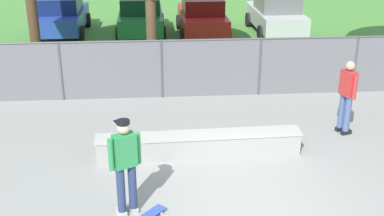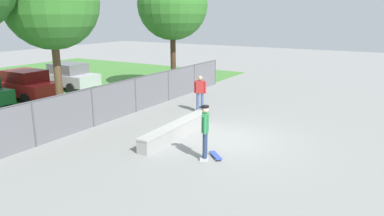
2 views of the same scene
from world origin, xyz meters
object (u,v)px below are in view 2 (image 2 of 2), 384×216
object	(u,v)px
concrete_ledge	(176,130)
car_silver	(67,76)
skateboard	(216,155)
tree_near_right	(51,2)
car_red	(25,84)
bystander	(200,92)
skateboarder	(205,130)
tree_mid	(172,5)

from	to	relation	value
concrete_ledge	car_silver	xyz separation A→B (m)	(4.31, 11.17, 0.56)
skateboard	tree_near_right	distance (m)	9.22
car_silver	skateboard	bearing A→B (deg)	-111.93
concrete_ledge	car_red	bearing A→B (deg)	84.29
skateboard	bystander	xyz separation A→B (m)	(4.74, 3.30, 0.94)
concrete_ledge	skateboard	xyz separation A→B (m)	(-1.13, -2.33, -0.21)
skateboarder	concrete_ledge	bearing A→B (deg)	55.05
concrete_ledge	tree_mid	distance (m)	9.69
concrete_ledge	bystander	size ratio (longest dim) A/B	2.48
tree_near_right	concrete_ledge	bearing A→B (deg)	-79.28
car_red	bystander	distance (m)	10.27
tree_mid	car_silver	bearing A→B (deg)	111.77
concrete_ledge	skateboard	world-z (taller)	concrete_ledge
tree_near_right	tree_mid	distance (m)	7.93
car_silver	bystander	xyz separation A→B (m)	(-0.70, -10.20, 0.17)
skateboard	bystander	bearing A→B (deg)	34.84
skateboard	tree_mid	size ratio (longest dim) A/B	0.10
skateboard	car_silver	xyz separation A→B (m)	(5.43, 13.50, 0.77)
skateboarder	tree_near_right	size ratio (longest dim) A/B	0.26
tree_near_right	car_silver	bearing A→B (deg)	47.39
tree_near_right	car_red	bearing A→B (deg)	69.18
skateboard	car_red	world-z (taller)	car_red
concrete_ledge	tree_mid	size ratio (longest dim) A/B	0.62
car_silver	bystander	bearing A→B (deg)	-93.92
car_red	bystander	size ratio (longest dim) A/B	2.32
skateboarder	car_silver	distance (m)	14.48
car_red	skateboard	bearing A→B (deg)	-99.50
tree_mid	bystander	distance (m)	6.51
skateboard	tree_mid	bearing A→B (deg)	41.30
skateboarder	bystander	bearing A→B (deg)	31.18
bystander	tree_near_right	bearing A→B (deg)	136.38
car_red	skateboarder	bearing A→B (deg)	-101.14
tree_mid	car_red	xyz separation A→B (m)	(-5.80, 6.22, -4.37)
car_red	concrete_ledge	bearing A→B (deg)	-95.71
car_red	bystander	world-z (taller)	bystander
tree_mid	car_silver	size ratio (longest dim) A/B	1.72
bystander	concrete_ledge	bearing A→B (deg)	-165.00
skateboarder	tree_near_right	bearing A→B (deg)	86.51
concrete_ledge	tree_near_right	distance (m)	7.32
tree_near_right	car_silver	distance (m)	8.97
concrete_ledge	skateboarder	size ratio (longest dim) A/B	2.46
concrete_ledge	car_red	distance (m)	10.99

